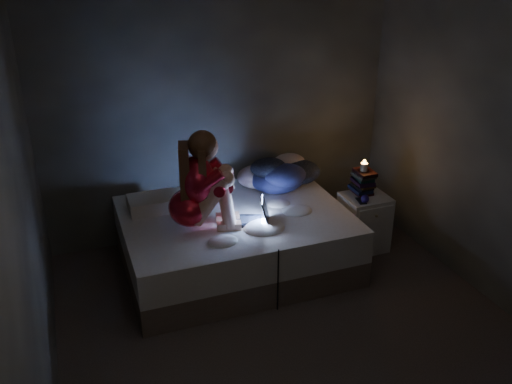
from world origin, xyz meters
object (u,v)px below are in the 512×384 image
laptop (249,210)px  candle (364,166)px  woman (188,181)px  nightstand (364,222)px  phone (361,201)px  bed (235,240)px

laptop → candle: candle is taller
woman → nightstand: 1.92m
laptop → phone: bearing=21.3°
nightstand → candle: candle is taller
candle → phone: candle is taller
laptop → phone: size_ratio=2.49×
bed → nightstand: (1.33, -0.12, 0.01)m
bed → laptop: 0.46m
candle → phone: bearing=-122.1°
woman → bed: bearing=27.2°
laptop → candle: size_ratio=4.36×
bed → candle: candle is taller
laptop → nightstand: 1.33m
woman → candle: size_ratio=11.14×
bed → woman: (-0.45, -0.11, 0.73)m
bed → woman: 0.87m
nightstand → phone: size_ratio=4.14×
laptop → phone: 1.16m
laptop → nightstand: laptop is taller
bed → nightstand: size_ratio=3.55×
nightstand → phone: 0.33m
nightstand → phone: bearing=-141.8°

